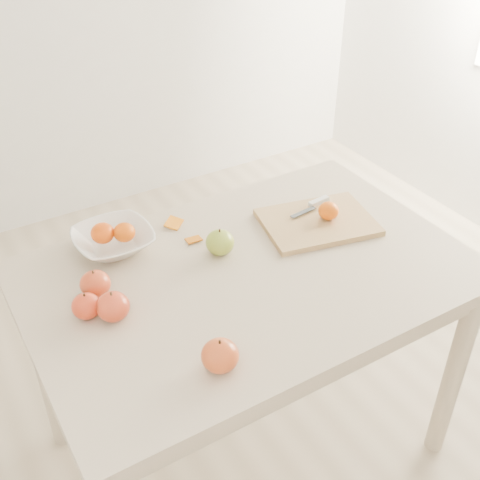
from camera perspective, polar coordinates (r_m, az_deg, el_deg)
ground at (r=2.19m, az=0.71°, el=-18.54°), size 3.50×3.50×0.00m
table at (r=1.71m, az=0.87°, el=-5.47°), size 1.20×0.80×0.75m
cutting_board at (r=1.84m, az=7.37°, el=1.69°), size 0.37×0.31×0.02m
board_tangerine at (r=1.83m, az=8.39°, el=2.76°), size 0.06×0.06×0.05m
fruit_bowl at (r=1.75m, az=-11.91°, el=-0.05°), size 0.22×0.22×0.05m
bowl_tangerine_near at (r=1.73m, az=-12.90°, el=0.65°), size 0.07×0.07×0.06m
bowl_tangerine_far at (r=1.73m, az=-10.91°, el=0.73°), size 0.06×0.06×0.05m
orange_peel_a at (r=1.84m, az=-6.29°, el=1.50°), size 0.07×0.07×0.01m
orange_peel_b at (r=1.76m, az=-4.42°, el=-0.01°), size 0.05×0.04×0.01m
paring_knife at (r=1.90m, az=7.24°, el=3.50°), size 0.17×0.05×0.01m
apple_green at (r=1.69m, az=-1.92°, el=-0.23°), size 0.08×0.08×0.07m
apple_red_a at (r=1.59m, az=-13.56°, el=-4.08°), size 0.08×0.08×0.07m
apple_red_b at (r=1.53m, az=-14.37°, el=-6.08°), size 0.07×0.07×0.07m
apple_red_d at (r=1.51m, az=-11.94°, el=-6.20°), size 0.08×0.08×0.07m
apple_red_c at (r=1.35m, az=-1.90°, el=-10.90°), size 0.09×0.09×0.08m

